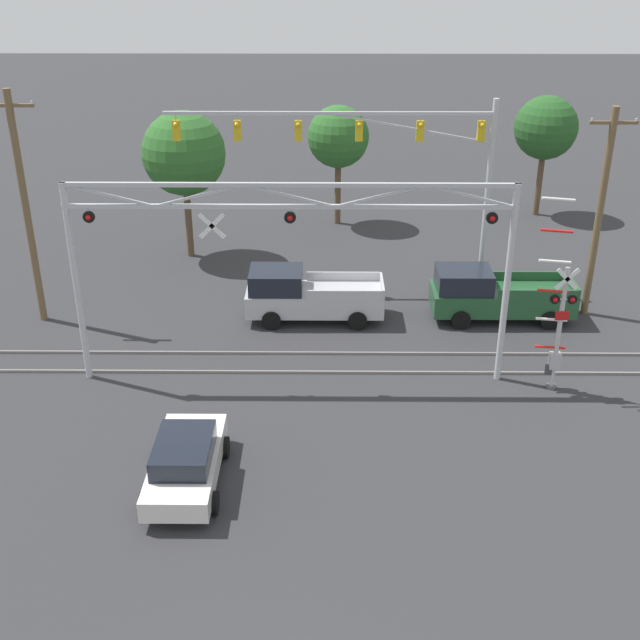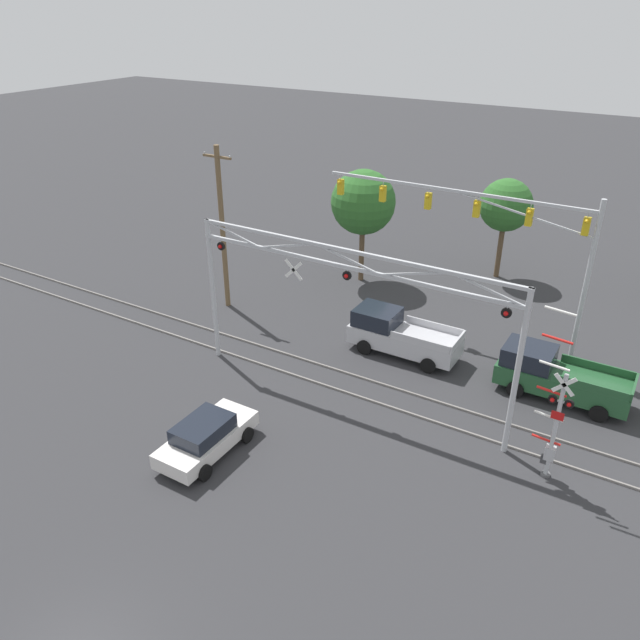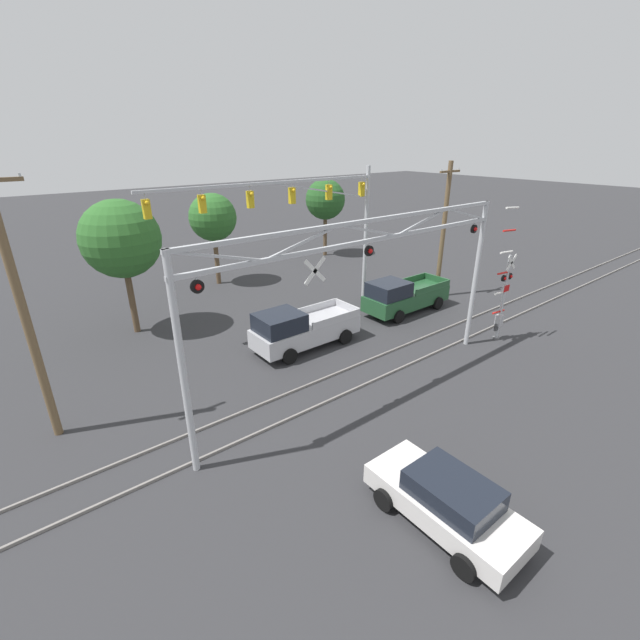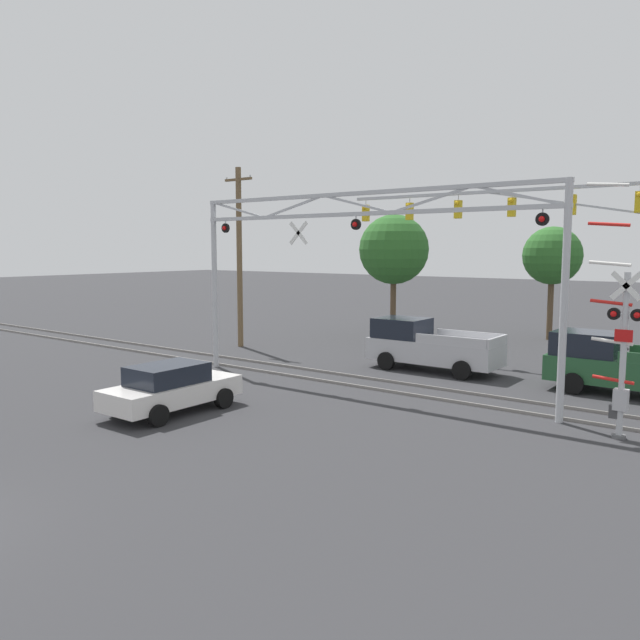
% 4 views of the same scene
% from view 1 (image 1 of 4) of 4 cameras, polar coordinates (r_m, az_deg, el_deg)
% --- Properties ---
extents(rail_track_near, '(80.00, 0.08, 0.10)m').
position_cam_1_polar(rail_track_near, '(28.40, -1.93, -3.73)').
color(rail_track_near, gray).
rests_on(rail_track_near, ground_plane).
extents(rail_track_far, '(80.00, 0.08, 0.10)m').
position_cam_1_polar(rail_track_far, '(29.66, -1.82, -2.36)').
color(rail_track_far, gray).
rests_on(rail_track_far, ground_plane).
extents(crossing_gantry, '(14.52, 0.27, 7.00)m').
position_cam_1_polar(crossing_gantry, '(26.04, -2.15, 5.62)').
color(crossing_gantry, '#B7BABF').
rests_on(crossing_gantry, ground_plane).
extents(crossing_signal_mast, '(1.55, 0.35, 6.77)m').
position_cam_1_polar(crossing_signal_mast, '(27.59, 16.52, -0.43)').
color(crossing_signal_mast, '#B7BABF').
rests_on(crossing_signal_mast, ground_plane).
extents(traffic_signal_span, '(13.55, 0.39, 8.11)m').
position_cam_1_polar(traffic_signal_span, '(33.86, 5.38, 11.74)').
color(traffic_signal_span, '#B7BABF').
rests_on(traffic_signal_span, ground_plane).
extents(pickup_truck_lead, '(5.45, 2.23, 2.10)m').
position_cam_1_polar(pickup_truck_lead, '(32.00, -0.96, 1.76)').
color(pickup_truck_lead, '#B7B7BC').
rests_on(pickup_truck_lead, ground_plane).
extents(pickup_truck_following, '(5.62, 2.23, 2.10)m').
position_cam_1_polar(pickup_truck_following, '(32.78, 12.25, 1.76)').
color(pickup_truck_following, '#23512D').
rests_on(pickup_truck_following, ground_plane).
extents(sedan_waiting, '(2.08, 4.30, 1.52)m').
position_cam_1_polar(sedan_waiting, '(22.97, -9.55, -9.86)').
color(sedan_waiting, silver).
rests_on(sedan_waiting, ground_plane).
extents(utility_pole_left, '(1.80, 0.28, 9.09)m').
position_cam_1_polar(utility_pole_left, '(32.61, -20.19, 7.53)').
color(utility_pole_left, brown).
rests_on(utility_pole_left, ground_plane).
extents(utility_pole_right, '(1.80, 0.28, 8.36)m').
position_cam_1_polar(utility_pole_right, '(33.09, 19.26, 7.26)').
color(utility_pole_right, brown).
rests_on(utility_pole_right, ground_plane).
extents(background_tree_beyond_span, '(3.18, 3.18, 6.25)m').
position_cam_1_polar(background_tree_beyond_span, '(42.21, 1.31, 12.86)').
color(background_tree_beyond_span, brown).
rests_on(background_tree_beyond_span, ground_plane).
extents(background_tree_far_left_verge, '(3.85, 3.85, 6.92)m').
position_cam_1_polar(background_tree_far_left_verge, '(37.95, -9.67, 11.58)').
color(background_tree_far_left_verge, brown).
rests_on(background_tree_far_left_verge, ground_plane).
extents(background_tree_far_right_verge, '(3.35, 3.35, 6.47)m').
position_cam_1_polar(background_tree_far_right_verge, '(45.24, 15.76, 12.99)').
color(background_tree_far_right_verge, brown).
rests_on(background_tree_far_right_verge, ground_plane).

